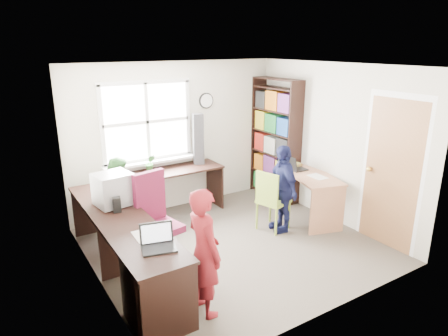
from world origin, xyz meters
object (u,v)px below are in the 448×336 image
at_px(right_desk, 309,186).
at_px(person_red, 204,252).
at_px(wooden_chair, 271,199).
at_px(crt_monitor, 113,189).
at_px(laptop_right, 293,166).
at_px(person_navy, 282,188).
at_px(person_green, 121,200).
at_px(l_desk, 151,249).
at_px(bookshelf, 275,142).
at_px(laptop_left, 158,242).
at_px(cd_tower, 198,139).
at_px(potted_plant, 150,163).
at_px(swivel_chair, 157,225).

relative_size(right_desk, person_red, 1.02).
xyz_separation_m(wooden_chair, crt_monitor, (-2.17, 0.37, 0.46)).
bearing_deg(laptop_right, person_navy, 129.43).
xyz_separation_m(crt_monitor, person_green, (0.23, 0.50, -0.36)).
bearing_deg(wooden_chair, laptop_right, 9.88).
distance_m(right_desk, person_red, 2.81).
bearing_deg(person_red, person_navy, -61.42).
distance_m(l_desk, person_red, 0.80).
distance_m(bookshelf, laptop_left, 3.65).
height_order(wooden_chair, cd_tower, cd_tower).
bearing_deg(laptop_left, cd_tower, 67.31).
distance_m(bookshelf, person_green, 2.90).
xyz_separation_m(wooden_chair, cd_tower, (-0.44, 1.38, 0.67)).
bearing_deg(bookshelf, person_green, -176.01).
height_order(right_desk, person_navy, person_navy).
bearing_deg(potted_plant, l_desk, -112.78).
bearing_deg(swivel_chair, laptop_left, -123.51).
bearing_deg(right_desk, person_red, -138.21).
xyz_separation_m(laptop_right, person_green, (-2.67, 0.51, -0.18)).
bearing_deg(right_desk, laptop_right, 120.14).
relative_size(person_red, person_green, 1.12).
height_order(person_green, person_navy, person_navy).
relative_size(wooden_chair, cd_tower, 1.10).
bearing_deg(right_desk, potted_plant, 164.54).
xyz_separation_m(bookshelf, swivel_chair, (-2.68, -1.01, -0.50)).
xyz_separation_m(potted_plant, person_red, (-0.46, -2.50, -0.21)).
distance_m(right_desk, potted_plant, 2.49).
bearing_deg(swivel_chair, wooden_chair, -13.86).
relative_size(crt_monitor, person_green, 0.39).
bearing_deg(person_green, bookshelf, -77.08).
bearing_deg(potted_plant, wooden_chair, -47.19).
distance_m(cd_tower, person_red, 2.86).
distance_m(person_green, person_navy, 2.29).
height_order(potted_plant, person_green, person_green).
relative_size(swivel_chair, person_navy, 0.89).
distance_m(l_desk, person_navy, 2.21).
height_order(l_desk, swivel_chair, swivel_chair).
xyz_separation_m(wooden_chair, person_navy, (0.15, -0.07, 0.15)).
xyz_separation_m(right_desk, laptop_left, (-2.94, -0.97, 0.28)).
xyz_separation_m(swivel_chair, cd_tower, (1.32, 1.31, 0.67)).
bearing_deg(potted_plant, person_red, -100.49).
relative_size(swivel_chair, wooden_chair, 1.26).
xyz_separation_m(right_desk, potted_plant, (-2.08, 1.32, 0.36)).
height_order(bookshelf, laptop_left, bookshelf).
distance_m(cd_tower, potted_plant, 0.89).
height_order(crt_monitor, potted_plant, crt_monitor).
height_order(cd_tower, person_green, cd_tower).
bearing_deg(wooden_chair, swivel_chair, 161.50).
distance_m(l_desk, swivel_chair, 0.54).
bearing_deg(laptop_left, potted_plant, 83.46).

